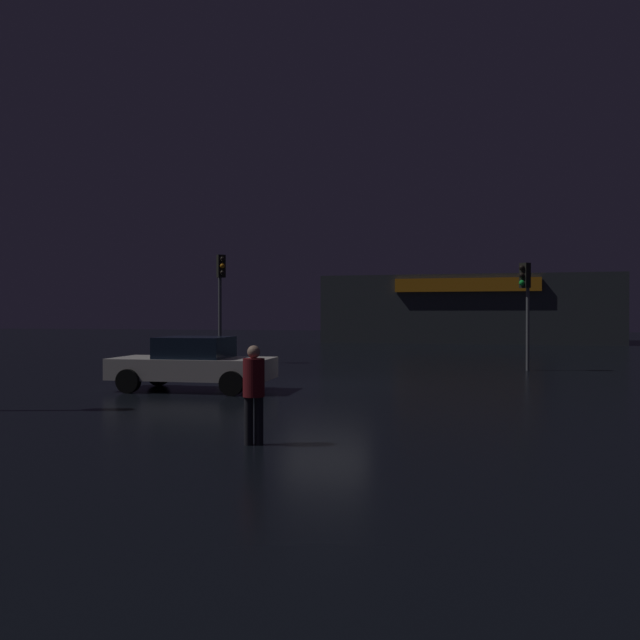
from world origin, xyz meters
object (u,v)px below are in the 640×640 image
traffic_signal_cross_left (221,286)px  traffic_signal_opposite (525,290)px  pedestrian (254,387)px  car_near (193,363)px  store_building (467,309)px

traffic_signal_cross_left → traffic_signal_opposite: bearing=-3.9°
traffic_signal_opposite → traffic_signal_cross_left: size_ratio=0.86×
pedestrian → car_near: bearing=121.8°
car_near → pedestrian: size_ratio=2.78×
store_building → traffic_signal_opposite: store_building is taller
traffic_signal_cross_left → car_near: (2.91, -9.04, -2.50)m
store_building → pedestrian: 39.31m
traffic_signal_cross_left → car_near: traffic_signal_cross_left is taller
traffic_signal_opposite → traffic_signal_cross_left: traffic_signal_cross_left is taller
traffic_signal_opposite → traffic_signal_cross_left: (-12.08, 0.82, 0.32)m
traffic_signal_cross_left → pedestrian: size_ratio=2.91×
traffic_signal_cross_left → car_near: size_ratio=1.05×
pedestrian → store_building: bearing=85.5°
traffic_signal_cross_left → pedestrian: (6.84, -15.38, -2.32)m
store_building → traffic_signal_cross_left: bearing=-112.6°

